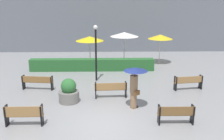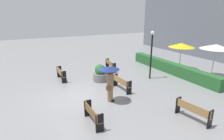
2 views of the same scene
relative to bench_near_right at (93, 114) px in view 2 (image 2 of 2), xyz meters
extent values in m
plane|color=gray|center=(-3.10, 0.23, -0.49)|extent=(60.00, 60.00, 0.00)
cube|color=brown|center=(0.00, 0.06, -0.06)|extent=(1.56, 0.27, 0.04)
cube|color=brown|center=(0.00, -0.09, 0.15)|extent=(1.56, 0.05, 0.39)
cube|color=black|center=(-0.72, 0.04, -0.07)|extent=(0.06, 0.36, 0.84)
cube|color=black|center=(0.72, 0.03, -0.07)|extent=(0.06, 0.36, 0.84)
cube|color=olive|center=(-7.02, 4.52, -0.03)|extent=(1.87, 0.44, 0.04)
cube|color=olive|center=(-7.04, 4.39, 0.17)|extent=(1.85, 0.26, 0.36)
cube|color=black|center=(-7.89, 4.60, -0.07)|extent=(0.10, 0.33, 0.84)
cube|color=black|center=(-6.16, 4.40, -0.07)|extent=(0.10, 0.33, 0.84)
cube|color=#9E7242|center=(-6.44, 0.07, -0.06)|extent=(1.60, 0.27, 0.04)
cube|color=#9E7242|center=(-6.43, -0.08, 0.18)|extent=(1.60, 0.06, 0.45)
cube|color=black|center=(-7.18, 0.04, -0.04)|extent=(0.06, 0.35, 0.90)
cube|color=black|center=(-5.69, 0.06, -0.04)|extent=(0.06, 0.35, 0.90)
cube|color=#9E7242|center=(1.87, 4.31, -0.04)|extent=(1.74, 0.50, 0.04)
cube|color=#9E7242|center=(1.89, 4.17, 0.16)|extent=(1.71, 0.30, 0.37)
cube|color=black|center=(1.08, 4.17, -0.07)|extent=(0.11, 0.35, 0.84)
cube|color=black|center=(2.66, 4.41, -0.07)|extent=(0.11, 0.35, 0.84)
cube|color=#9E7242|center=(-2.73, 3.15, -0.03)|extent=(1.76, 0.35, 0.04)
cube|color=#9E7242|center=(-2.72, 3.00, 0.18)|extent=(1.75, 0.13, 0.39)
cube|color=black|center=(-3.54, 3.09, -0.06)|extent=(0.08, 0.36, 0.87)
cube|color=black|center=(-1.91, 3.17, -0.06)|extent=(0.08, 0.36, 0.87)
cylinder|color=#8C6B4C|center=(-1.63, 1.72, -0.09)|extent=(0.32, 0.32, 0.80)
cube|color=black|center=(-1.58, 1.75, -0.45)|extent=(0.41, 0.39, 0.08)
cylinder|color=#8C6B4C|center=(-1.63, 1.72, 0.75)|extent=(0.38, 0.38, 0.87)
sphere|color=tan|center=(-1.63, 1.72, 1.29)|extent=(0.21, 0.21, 0.21)
cube|color=brown|center=(-1.50, 1.55, 0.36)|extent=(0.29, 0.24, 0.22)
cylinder|color=black|center=(-1.58, 1.64, 1.06)|extent=(0.02, 0.02, 0.90)
cone|color=navy|center=(-1.58, 1.64, 1.51)|extent=(1.14, 1.14, 0.16)
cylinder|color=slate|center=(-4.91, 2.56, -0.20)|extent=(1.06, 1.06, 0.58)
sphere|color=#2D6B33|center=(-4.91, 2.56, 0.38)|extent=(0.79, 0.79, 0.79)
cylinder|color=black|center=(-3.62, 6.16, 1.19)|extent=(0.12, 0.12, 3.37)
sphere|color=white|center=(-3.62, 6.16, 2.99)|extent=(0.28, 0.28, 0.28)
cylinder|color=silver|center=(-4.25, 9.97, 0.61)|extent=(0.06, 0.06, 2.21)
cone|color=yellow|center=(-4.25, 9.97, 1.72)|extent=(2.18, 2.18, 0.35)
cylinder|color=silver|center=(-1.50, 10.46, 0.74)|extent=(0.06, 0.06, 2.47)
cone|color=white|center=(-1.50, 10.46, 1.98)|extent=(2.27, 2.27, 0.35)
cube|color=#28602D|center=(-4.03, 8.63, -0.05)|extent=(9.24, 0.70, 0.88)
camera|label=1|loc=(-2.94, -9.82, 4.68)|focal=40.68mm
camera|label=2|loc=(6.82, -2.55, 4.30)|focal=29.20mm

